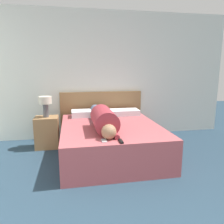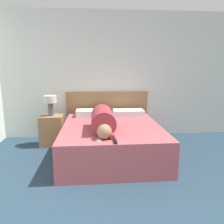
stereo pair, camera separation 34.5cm
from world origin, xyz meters
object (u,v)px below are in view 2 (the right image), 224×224
Objects in this scene: table_lamp at (50,102)px; pillow_second at (128,113)px; cell_phone at (99,140)px; person_lying at (102,118)px; tv_remote at (115,141)px; bed at (111,140)px; pillow_near_headboard at (93,113)px; nightstand at (52,130)px.

pillow_second is at bearing 6.04° from table_lamp.
table_lamp is 1.65m from cell_phone.
tv_remote is (0.13, -0.74, -0.14)m from person_lying.
bed is at bearing -27.90° from table_lamp.
pillow_near_headboard is at bearing 100.31° from tv_remote.
pillow_near_headboard is at bearing 11.51° from nightstand.
tv_remote is 0.22m from cell_phone.
table_lamp is at bearing -173.96° from pillow_second.
cell_phone is (-0.63, -1.53, -0.05)m from pillow_second.
bed is at bearing 88.65° from tv_remote.
bed is 0.45m from person_lying.
pillow_second is 1.65m from cell_phone.
person_lying is at bearing -79.37° from pillow_near_headboard.
table_lamp reaches higher than pillow_near_headboard.
table_lamp is at bearing 143.22° from person_lying.
nightstand is at bearing -168.49° from pillow_near_headboard.
pillow_near_headboard is 1.05× the size of pillow_second.
bed is 14.81× the size of cell_phone.
bed is 1.23m from nightstand.
pillow_second is at bearing 6.04° from nightstand.
pillow_second is (0.56, 0.86, -0.09)m from person_lying.
tv_remote is (1.07, -1.45, -0.31)m from table_lamp.
person_lying is at bearing 83.41° from cell_phone.
nightstand is at bearing -173.96° from pillow_second.
pillow_second reaches higher than tv_remote.
table_lamp is 0.60× the size of pillow_near_headboard.
bed is 0.91m from tv_remote.
nightstand is 0.91× the size of pillow_near_headboard.
table_lamp is at bearing 126.48° from tv_remote.
table_lamp reaches higher than nightstand.
pillow_near_headboard is at bearing 93.18° from cell_phone.
nightstand is at bearing 180.00° from table_lamp.
bed is 1.36m from table_lamp.
tv_remote reaches higher than bed.
pillow_near_headboard is 4.25× the size of tv_remote.
table_lamp is at bearing 0.00° from nightstand.
person_lying reaches higher than bed.
pillow_near_headboard is at bearing 100.63° from person_lying.
pillow_second is at bearing 61.12° from bed.
person_lying is (0.94, -0.70, -0.17)m from table_lamp.
nightstand is at bearing 152.10° from bed.
nightstand is 1.52× the size of table_lamp.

